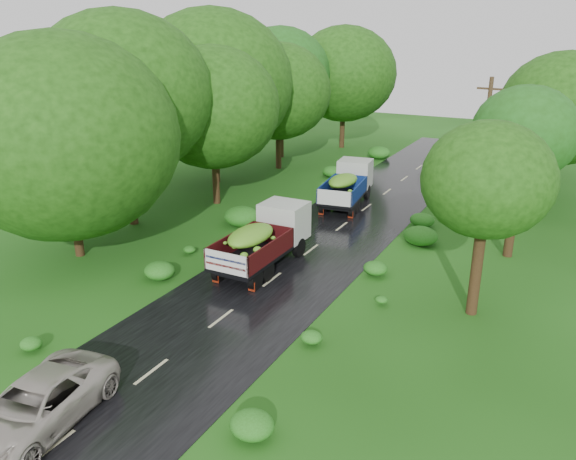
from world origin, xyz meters
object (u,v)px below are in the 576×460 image
Objects in this scene: truck_far at (348,183)px; car at (36,405)px; truck_near at (265,236)px; utility_pole at (483,152)px.

car is at bearing -96.89° from truck_far.
truck_near is at bearing 82.53° from car.
car is at bearing -89.79° from truck_near.
car is (0.07, -12.85, -0.72)m from truck_near.
utility_pole reaches higher than car.
truck_far is 1.22× the size of car.
truck_far is 8.36m from utility_pole.
car is at bearing -99.00° from utility_pole.
car is (0.32, -23.60, -0.69)m from truck_far.
truck_near is 13.24m from utility_pole.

